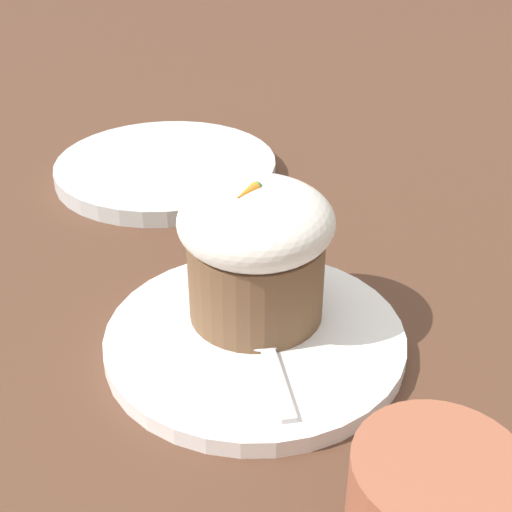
% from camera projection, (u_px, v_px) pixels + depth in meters
% --- Properties ---
extents(ground_plane, '(4.00, 4.00, 0.00)m').
position_uv_depth(ground_plane, '(255.00, 346.00, 0.51)').
color(ground_plane, '#513323').
extents(dessert_plate, '(0.21, 0.21, 0.01)m').
position_uv_depth(dessert_plate, '(255.00, 339.00, 0.51)').
color(dessert_plate, white).
rests_on(dessert_plate, ground_plane).
extents(carrot_cake, '(0.11, 0.11, 0.11)m').
position_uv_depth(carrot_cake, '(256.00, 249.00, 0.50)').
color(carrot_cake, brown).
rests_on(carrot_cake, dessert_plate).
extents(spoon, '(0.09, 0.10, 0.01)m').
position_uv_depth(spoon, '(264.00, 339.00, 0.49)').
color(spoon, silver).
rests_on(spoon, dessert_plate).
extents(side_plate, '(0.23, 0.23, 0.02)m').
position_uv_depth(side_plate, '(166.00, 168.00, 0.75)').
color(side_plate, silver).
rests_on(side_plate, ground_plane).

